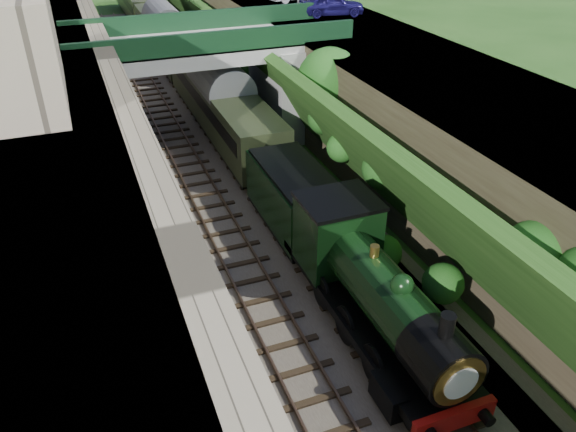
{
  "coord_description": "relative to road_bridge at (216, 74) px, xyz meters",
  "views": [
    {
      "loc": [
        -7.1,
        -8.92,
        14.15
      ],
      "look_at": [
        0.0,
        9.45,
        2.35
      ],
      "focal_mm": 35.0,
      "sensor_mm": 36.0,
      "label": 1
    }
  ],
  "objects": [
    {
      "name": "trackbed",
      "position": [
        -0.94,
        -4.0,
        -3.98
      ],
      "size": [
        10.0,
        90.0,
        0.2
      ],
      "primitive_type": "cube",
      "color": "#473F38",
      "rests_on": "ground"
    },
    {
      "name": "track_right",
      "position": [
        0.26,
        -4.0,
        -3.83
      ],
      "size": [
        2.5,
        90.0,
        0.2
      ],
      "color": "black",
      "rests_on": "trackbed"
    },
    {
      "name": "coach_rear",
      "position": [
        0.26,
        37.9,
        -2.03
      ],
      "size": [
        2.9,
        18.0,
        3.7
      ],
      "color": "black",
      "rests_on": "trackbed"
    },
    {
      "name": "car_blue",
      "position": [
        9.04,
        3.12,
        2.92
      ],
      "size": [
        4.61,
        2.54,
        1.49
      ],
      "primitive_type": "imported",
      "rotation": [
        0.0,
        0.0,
        1.38
      ],
      "color": "#191252",
      "rests_on": "street_plateau_right"
    },
    {
      "name": "street_plateau_left",
      "position": [
        -9.94,
        -4.0,
        -0.58
      ],
      "size": [
        6.0,
        90.0,
        7.0
      ],
      "primitive_type": "cube",
      "color": "#262628",
      "rests_on": "ground"
    },
    {
      "name": "retaining_wall",
      "position": [
        -6.44,
        -4.0,
        -0.58
      ],
      "size": [
        1.0,
        90.0,
        7.0
      ],
      "primitive_type": "cube",
      "color": "#756B56",
      "rests_on": "ground"
    },
    {
      "name": "coach_middle",
      "position": [
        0.26,
        19.1,
        -2.03
      ],
      "size": [
        2.9,
        18.0,
        3.7
      ],
      "color": "black",
      "rests_on": "trackbed"
    },
    {
      "name": "locomotive",
      "position": [
        0.26,
        -19.66,
        -2.18
      ],
      "size": [
        3.1,
        10.22,
        3.83
      ],
      "color": "black",
      "rests_on": "trackbed"
    },
    {
      "name": "coach_front",
      "position": [
        0.26,
        0.3,
        -2.03
      ],
      "size": [
        2.9,
        18.0,
        3.7
      ],
      "color": "black",
      "rests_on": "trackbed"
    },
    {
      "name": "embankment_slope",
      "position": [
        4.08,
        -6.51,
        -1.28
      ],
      "size": [
        4.44,
        90.0,
        6.36
      ],
      "color": "#1E4714",
      "rests_on": "ground"
    },
    {
      "name": "tree",
      "position": [
        4.97,
        -5.62,
        0.57
      ],
      "size": [
        3.6,
        3.8,
        6.6
      ],
      "color": "black",
      "rests_on": "ground"
    },
    {
      "name": "tender",
      "position": [
        0.26,
        -12.3,
        -2.46
      ],
      "size": [
        2.7,
        6.0,
        3.05
      ],
      "color": "black",
      "rests_on": "trackbed"
    },
    {
      "name": "street_plateau_right",
      "position": [
        8.56,
        -4.0,
        -0.95
      ],
      "size": [
        8.0,
        90.0,
        6.25
      ],
      "primitive_type": "cube",
      "color": "#262628",
      "rests_on": "ground"
    },
    {
      "name": "track_left",
      "position": [
        -2.94,
        -4.0,
        -3.83
      ],
      "size": [
        2.5,
        90.0,
        0.2
      ],
      "color": "black",
      "rests_on": "trackbed"
    },
    {
      "name": "road_bridge",
      "position": [
        0.0,
        0.0,
        0.0
      ],
      "size": [
        16.0,
        6.4,
        7.25
      ],
      "color": "gray",
      "rests_on": "ground"
    }
  ]
}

